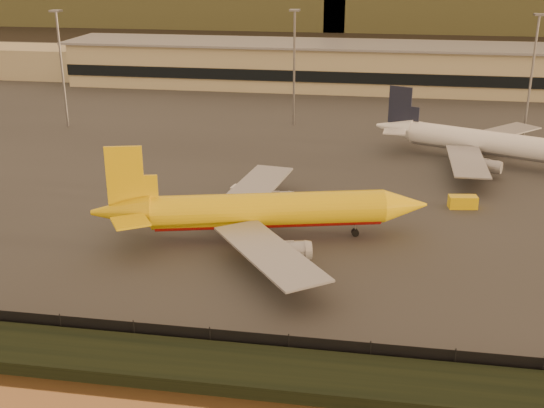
# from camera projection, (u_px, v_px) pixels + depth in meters

# --- Properties ---
(ground) EXTENTS (900.00, 900.00, 0.00)m
(ground) POSITION_uv_depth(u_px,v_px,m) (287.00, 294.00, 80.05)
(ground) COLOR black
(ground) RESTS_ON ground
(embankment) EXTENTS (320.00, 7.00, 1.40)m
(embankment) POSITION_uv_depth(u_px,v_px,m) (262.00, 372.00, 64.11)
(embankment) COLOR black
(embankment) RESTS_ON ground
(tarmac) EXTENTS (320.00, 220.00, 0.20)m
(tarmac) POSITION_uv_depth(u_px,v_px,m) (342.00, 112.00, 167.69)
(tarmac) COLOR #2D2D2D
(tarmac) RESTS_ON ground
(perimeter_fence) EXTENTS (300.00, 0.05, 2.20)m
(perimeter_fence) POSITION_uv_depth(u_px,v_px,m) (269.00, 343.00, 67.59)
(perimeter_fence) COLOR black
(perimeter_fence) RESTS_ON tarmac
(terminal_building) EXTENTS (202.00, 25.00, 12.60)m
(terminal_building) POSITION_uv_depth(u_px,v_px,m) (299.00, 65.00, 195.92)
(terminal_building) COLOR tan
(terminal_building) RESTS_ON tarmac
(apron_light_masts) EXTENTS (152.20, 12.20, 25.40)m
(apron_light_masts) POSITION_uv_depth(u_px,v_px,m) (410.00, 62.00, 141.43)
(apron_light_masts) COLOR slate
(apron_light_masts) RESTS_ON tarmac
(dhl_cargo_jet) EXTENTS (45.68, 43.85, 13.79)m
(dhl_cargo_jet) POSITION_uv_depth(u_px,v_px,m) (263.00, 211.00, 93.05)
(dhl_cargo_jet) COLOR yellow
(dhl_cargo_jet) RESTS_ON tarmac
(white_narrowbody_jet) EXTENTS (42.10, 39.74, 12.61)m
(white_narrowbody_jet) POSITION_uv_depth(u_px,v_px,m) (486.00, 143.00, 126.76)
(white_narrowbody_jet) COLOR white
(white_narrowbody_jet) RESTS_ON tarmac
(gse_vehicle_yellow) EXTENTS (4.55, 2.54, 1.94)m
(gse_vehicle_yellow) POSITION_uv_depth(u_px,v_px,m) (463.00, 202.00, 105.44)
(gse_vehicle_yellow) COLOR yellow
(gse_vehicle_yellow) RESTS_ON tarmac
(gse_vehicle_white) EXTENTS (4.84, 2.88, 2.04)m
(gse_vehicle_white) POSITION_uv_depth(u_px,v_px,m) (246.00, 193.00, 109.03)
(gse_vehicle_white) COLOR white
(gse_vehicle_white) RESTS_ON tarmac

